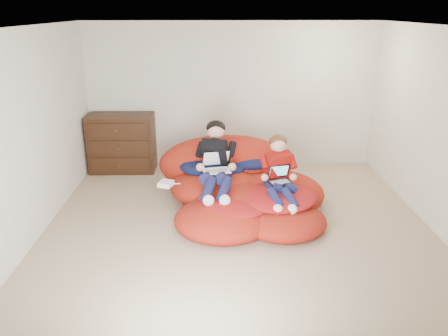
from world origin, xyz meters
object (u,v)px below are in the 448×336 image
laptop_white (216,165)px  laptop_black (279,177)px  beanbag_pile (240,187)px  dresser (122,143)px  younger_boy (279,170)px  older_boy (216,158)px

laptop_white → laptop_black: 0.89m
beanbag_pile → laptop_black: 0.69m
dresser → laptop_black: (2.47, -1.85, 0.07)m
dresser → laptop_black: 3.08m
dresser → younger_boy: size_ratio=1.12×
older_boy → laptop_black: (0.84, -0.34, -0.16)m
dresser → older_boy: 2.23m
older_boy → laptop_black: bearing=-22.1°
older_boy → laptop_white: bearing=-90.0°
older_boy → laptop_white: older_boy is taller
dresser → laptop_white: dresser is taller
dresser → younger_boy: younger_boy is taller
younger_boy → laptop_white: bearing=163.8°
laptop_black → dresser: bearing=143.1°
beanbag_pile → laptop_black: bearing=-36.2°
older_boy → laptop_white: (0.00, -0.08, -0.08)m
dresser → older_boy: bearing=-42.9°
beanbag_pile → older_boy: 0.57m
laptop_black → younger_boy: bearing=90.0°
younger_boy → dresser: bearing=143.5°
dresser → laptop_black: bearing=-36.9°
younger_boy → laptop_white: younger_boy is taller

